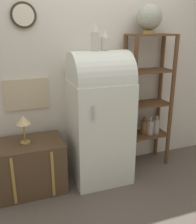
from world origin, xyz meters
The scene contains 9 objects.
ground_plane centered at (0.00, 0.00, 0.00)m, with size 12.00×12.00×0.00m, color #60564C.
wall_back centered at (-0.01, 0.57, 1.35)m, with size 7.00×0.09×2.70m.
refrigerator centered at (0.00, 0.25, 0.80)m, with size 0.66×0.64×1.53m.
suitcase_trunk centered at (-0.81, 0.26, 0.29)m, with size 0.73×0.51×0.58m.
shelf_unit centered at (0.70, 0.36, 0.88)m, with size 0.58×0.33×1.69m.
globe centered at (0.66, 0.38, 1.87)m, with size 0.29×0.29×0.33m.
vase_left centered at (-0.05, 0.25, 1.67)m, with size 0.09×0.09×0.29m.
vase_center centered at (0.06, 0.25, 1.63)m, with size 0.09×0.09×0.20m.
desk_lamp centered at (-0.85, 0.26, 0.82)m, with size 0.15×0.15×0.31m.
Camera 1 is at (-0.98, -2.42, 1.81)m, focal length 42.00 mm.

